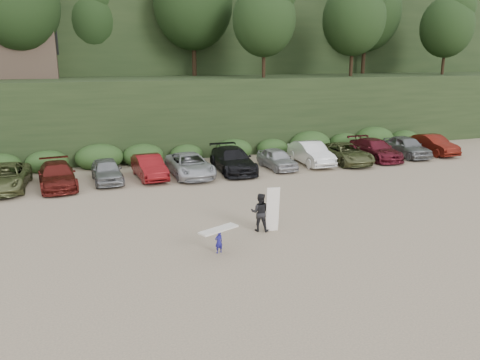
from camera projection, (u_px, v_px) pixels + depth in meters
name	position (u px, v px, depth m)	size (l,w,h in m)	color
ground	(244.00, 223.00, 22.17)	(120.00, 120.00, 0.00)	tan
hillside_backdrop	(130.00, 24.00, 51.97)	(90.00, 41.50, 28.00)	black
parked_cars	(225.00, 161.00, 31.94)	(39.18, 5.87, 1.64)	#A2A2A6
child_surfer	(219.00, 236.00, 18.61)	(1.77, 1.11, 1.03)	navy
adult_surfer	(261.00, 212.00, 20.97)	(1.33, 1.00, 2.07)	black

